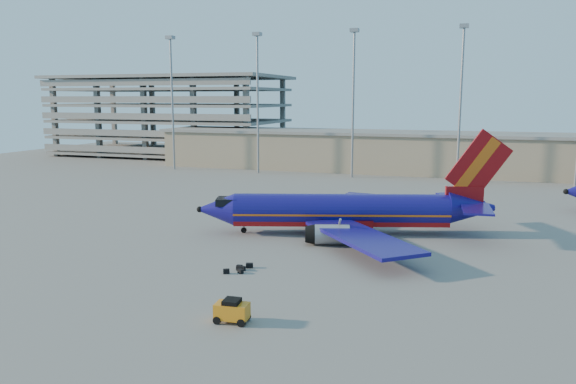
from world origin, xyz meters
name	(u,v)px	position (x,y,z in m)	size (l,w,h in m)	color
ground	(309,230)	(0.00, 0.00, 0.00)	(220.00, 220.00, 0.00)	slate
terminal_building	(435,152)	(10.00, 58.00, 4.32)	(122.00, 16.00, 8.50)	gray
parking_garage	(171,112)	(-62.00, 74.05, 11.73)	(62.00, 32.00, 21.40)	slate
light_mast_row	(406,87)	(5.00, 46.00, 17.55)	(101.60, 1.60, 28.65)	gray
aircraft_main	(348,212)	(4.75, -0.32, 2.59)	(34.81, 32.95, 12.14)	navy
baggage_tug	(232,310)	(2.95, -28.60, 0.88)	(2.45, 1.59, 1.69)	orange
luggage_pile	(241,268)	(-1.30, -17.42, 0.21)	(1.98, 2.87, 0.44)	black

